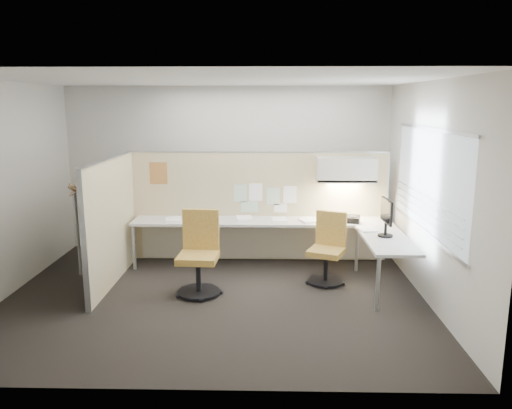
{
  "coord_description": "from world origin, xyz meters",
  "views": [
    {
      "loc": [
        0.69,
        -6.27,
        2.52
      ],
      "look_at": [
        0.52,
        0.8,
        1.07
      ],
      "focal_mm": 35.0,
      "sensor_mm": 36.0,
      "label": 1
    }
  ],
  "objects_px": {
    "chair_left": "(199,256)",
    "chair_right": "(328,250)",
    "phone": "(353,219)",
    "desk": "(283,231)",
    "monitor": "(386,215)"
  },
  "relations": [
    {
      "from": "chair_right",
      "to": "monitor",
      "type": "bearing_deg",
      "value": 7.05
    },
    {
      "from": "chair_right",
      "to": "phone",
      "type": "height_order",
      "value": "chair_right"
    },
    {
      "from": "chair_left",
      "to": "phone",
      "type": "bearing_deg",
      "value": 28.43
    },
    {
      "from": "chair_right",
      "to": "monitor",
      "type": "relative_size",
      "value": 1.91
    },
    {
      "from": "desk",
      "to": "chair_left",
      "type": "height_order",
      "value": "chair_left"
    },
    {
      "from": "desk",
      "to": "chair_right",
      "type": "relative_size",
      "value": 4.05
    },
    {
      "from": "chair_right",
      "to": "desk",
      "type": "bearing_deg",
      "value": 160.62
    },
    {
      "from": "chair_left",
      "to": "phone",
      "type": "relative_size",
      "value": 4.33
    },
    {
      "from": "monitor",
      "to": "phone",
      "type": "xyz_separation_m",
      "value": [
        -0.31,
        0.81,
        -0.25
      ]
    },
    {
      "from": "chair_left",
      "to": "phone",
      "type": "xyz_separation_m",
      "value": [
        2.21,
        1.04,
        0.27
      ]
    },
    {
      "from": "chair_left",
      "to": "monitor",
      "type": "distance_m",
      "value": 2.58
    },
    {
      "from": "chair_left",
      "to": "chair_right",
      "type": "xyz_separation_m",
      "value": [
        1.77,
        0.45,
        -0.05
      ]
    },
    {
      "from": "chair_right",
      "to": "monitor",
      "type": "distance_m",
      "value": 0.97
    },
    {
      "from": "desk",
      "to": "monitor",
      "type": "distance_m",
      "value": 1.64
    },
    {
      "from": "chair_left",
      "to": "chair_right",
      "type": "bearing_deg",
      "value": 17.52
    }
  ]
}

